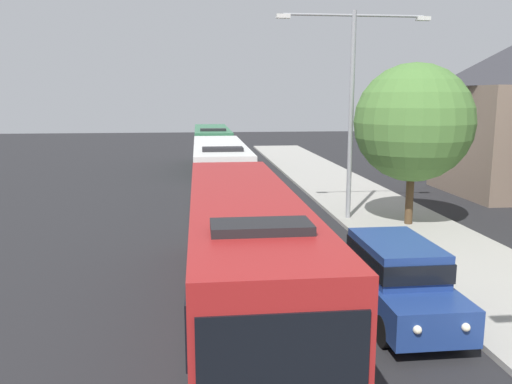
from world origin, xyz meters
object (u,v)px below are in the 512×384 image
(bus_lead, at_px, (243,247))
(bus_middle, at_px, (212,146))
(white_suv, at_px, (396,276))
(streetlamp_mid, at_px, (352,94))
(roadside_tree, at_px, (413,123))
(bus_second_in_line, at_px, (220,171))

(bus_lead, distance_m, bus_middle, 27.07)
(bus_middle, bearing_deg, bus_lead, -90.00)
(bus_lead, relative_size, white_suv, 2.54)
(bus_lead, xyz_separation_m, streetlamp_mid, (5.40, 9.34, 3.78))
(bus_middle, xyz_separation_m, roadside_tree, (7.58, -19.09, 2.63))
(roadside_tree, bearing_deg, white_suv, -114.25)
(bus_second_in_line, distance_m, roadside_tree, 9.71)
(roadside_tree, bearing_deg, bus_middle, 111.67)
(bus_second_in_line, height_order, white_suv, bus_second_in_line)
(bus_middle, distance_m, white_suv, 27.97)
(bus_middle, height_order, roadside_tree, roadside_tree)
(roadside_tree, bearing_deg, bus_second_in_line, 144.26)
(bus_lead, distance_m, bus_second_in_line, 13.44)
(bus_middle, xyz_separation_m, white_suv, (3.70, -27.72, -0.66))
(bus_second_in_line, xyz_separation_m, roadside_tree, (7.58, -5.46, 2.63))
(bus_middle, bearing_deg, white_suv, -82.40)
(bus_second_in_line, xyz_separation_m, streetlamp_mid, (5.40, -4.10, 3.78))
(bus_second_in_line, relative_size, white_suv, 2.30)
(white_suv, distance_m, streetlamp_mid, 11.06)
(bus_lead, bearing_deg, white_suv, -9.91)
(bus_lead, xyz_separation_m, roadside_tree, (7.58, 7.98, 2.63))
(bus_lead, relative_size, bus_middle, 1.08)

